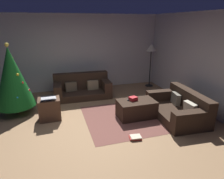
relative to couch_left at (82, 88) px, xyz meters
name	(u,v)px	position (x,y,z in m)	size (l,w,h in m)	color
ground_plane	(93,130)	(-0.12, -2.26, -0.29)	(6.40, 6.40, 0.00)	#93704C
rear_partition	(73,53)	(-0.12, 0.88, 1.01)	(6.40, 0.12, 2.60)	#BCB7B2
corner_partition	(215,65)	(3.02, -2.26, 1.01)	(0.12, 6.40, 2.60)	#B5B0AB
couch_left	(82,88)	(0.00, 0.00, 0.00)	(1.80, 0.90, 0.75)	#332319
couch_right	(180,108)	(2.14, -2.25, -0.03)	(1.10, 1.72, 0.68)	#332319
ottoman	(136,109)	(1.09, -1.90, -0.07)	(0.94, 0.59, 0.44)	#332319
gift_box	(133,99)	(1.02, -1.84, 0.20)	(0.19, 0.16, 0.09)	red
tv_remote	(129,99)	(0.92, -1.78, 0.17)	(0.05, 0.16, 0.02)	black
christmas_tree	(12,77)	(-1.87, -0.77, 0.71)	(0.99, 0.99, 1.86)	brown
side_table	(50,109)	(-1.03, -1.38, -0.02)	(0.52, 0.44, 0.54)	#4C3323
laptop	(48,98)	(-1.02, -1.43, 0.31)	(0.37, 0.38, 0.16)	silver
book_stack	(135,137)	(0.66, -2.85, -0.26)	(0.28, 0.24, 0.06)	#B7332D
corner_lamp	(151,51)	(2.62, 0.35, 1.05)	(0.36, 0.36, 1.57)	black
area_rug	(136,116)	(1.09, -1.90, -0.28)	(2.60, 2.00, 0.01)	brown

